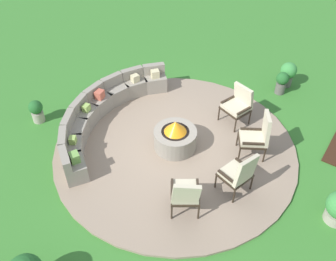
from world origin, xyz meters
The scene contains 11 objects.
ground_plane centered at (0.00, 0.00, 0.00)m, with size 24.00×24.00×0.00m, color #387A2D.
patio_circle centered at (0.00, 0.00, 0.03)m, with size 5.59×5.59×0.06m, color gray.
fire_pit centered at (0.00, 0.00, 0.35)m, with size 0.98×0.98×0.75m.
curved_stone_bench centered at (-0.25, 1.96, 0.35)m, with size 4.22×1.66×0.71m.
lounge_chair_front_left centered at (-1.38, -1.14, 0.59)m, with size 0.80×0.80×1.01m.
lounge_chair_front_right centered at (-0.37, -1.75, 0.61)m, with size 0.70×0.68×1.07m.
lounge_chair_back_left centered at (0.81, -1.61, 0.63)m, with size 0.75×0.79×1.14m.
lounge_chair_back_right centered at (1.62, -0.75, 0.60)m, with size 0.72×0.74×1.00m.
potted_plant_1 centered at (3.89, -1.18, 0.40)m, with size 0.45×0.45×0.72m.
potted_plant_2 centered at (3.45, -1.18, 0.37)m, with size 0.34×0.34×0.65m.
potted_plant_3 centered at (-1.14, 3.38, 0.33)m, with size 0.34×0.34×0.61m.
Camera 1 is at (-5.06, -3.29, 6.07)m, focal length 39.02 mm.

